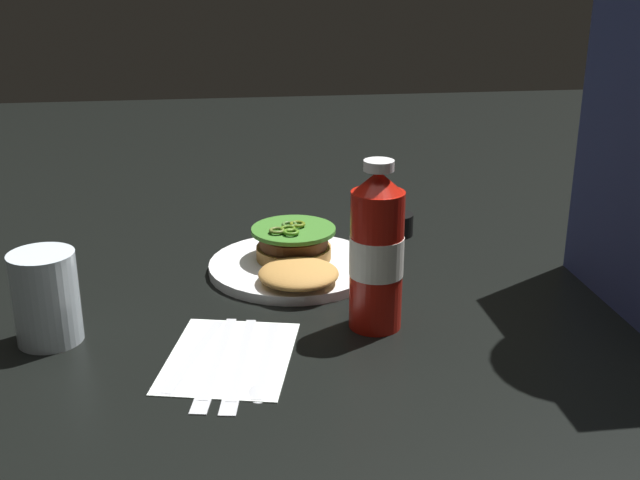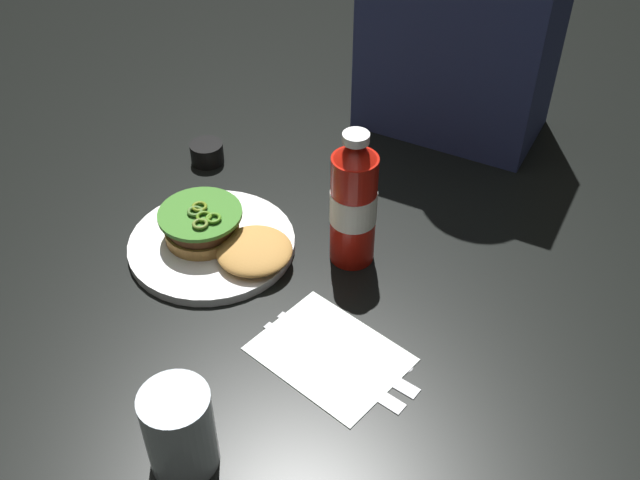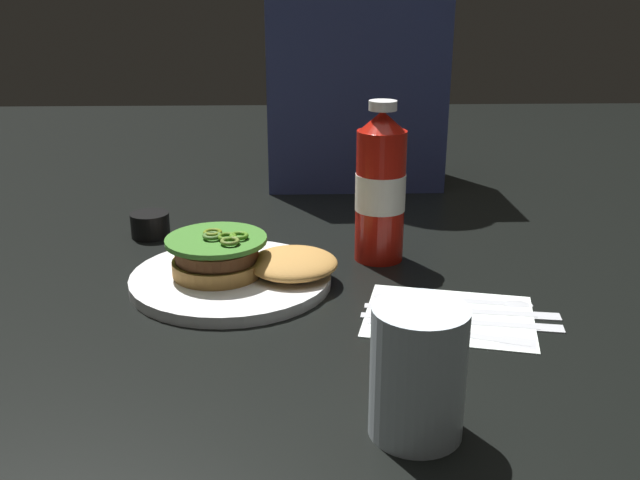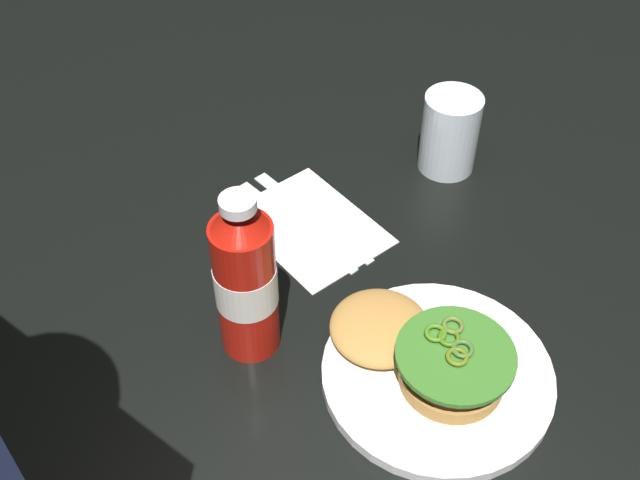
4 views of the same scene
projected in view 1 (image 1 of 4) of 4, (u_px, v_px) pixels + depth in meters
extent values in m
plane|color=black|center=(226.00, 296.00, 1.05)|extent=(3.00, 3.00, 0.00)
cylinder|color=white|center=(294.00, 266.00, 1.13)|extent=(0.24, 0.24, 0.01)
cylinder|color=#B07D3C|center=(294.00, 252.00, 1.14)|extent=(0.11, 0.11, 0.02)
cylinder|color=#512D19|center=(294.00, 241.00, 1.14)|extent=(0.10, 0.10, 0.02)
cylinder|color=red|center=(294.00, 234.00, 1.13)|extent=(0.09, 0.09, 0.01)
cylinder|color=#356E23|center=(293.00, 230.00, 1.13)|extent=(0.12, 0.12, 0.01)
torus|color=#44781B|center=(291.00, 232.00, 1.10)|extent=(0.02, 0.02, 0.01)
torus|color=#406A14|center=(288.00, 229.00, 1.12)|extent=(0.02, 0.02, 0.01)
torus|color=#556D27|center=(277.00, 231.00, 1.11)|extent=(0.02, 0.02, 0.01)
torus|color=#416829|center=(289.00, 225.00, 1.13)|extent=(0.02, 0.02, 0.01)
torus|color=#566C15|center=(297.00, 224.00, 1.14)|extent=(0.02, 0.02, 0.01)
ellipsoid|color=#B07D3C|center=(298.00, 272.00, 1.06)|extent=(0.11, 0.11, 0.03)
cylinder|color=#B4160C|center=(376.00, 261.00, 0.94)|extent=(0.06, 0.06, 0.17)
cone|color=#B4160C|center=(378.00, 181.00, 0.91)|extent=(0.06, 0.06, 0.03)
cylinder|color=white|center=(379.00, 165.00, 0.90)|extent=(0.04, 0.04, 0.01)
cylinder|color=white|center=(376.00, 256.00, 0.94)|extent=(0.07, 0.07, 0.05)
cylinder|color=silver|center=(46.00, 298.00, 0.92)|extent=(0.08, 0.08, 0.11)
cylinder|color=black|center=(396.00, 224.00, 1.28)|extent=(0.06, 0.06, 0.03)
cube|color=white|center=(230.00, 356.00, 0.90)|extent=(0.21, 0.18, 0.00)
cube|color=silver|center=(195.00, 352.00, 0.90)|extent=(0.17, 0.07, 0.00)
cube|color=silver|center=(171.00, 383.00, 0.83)|extent=(0.04, 0.03, 0.00)
cube|color=silver|center=(218.00, 353.00, 0.90)|extent=(0.19, 0.05, 0.00)
cube|color=silver|center=(205.00, 390.00, 0.82)|extent=(0.08, 0.03, 0.00)
cube|color=silver|center=(242.00, 354.00, 0.89)|extent=(0.19, 0.04, 0.00)
cube|color=silver|center=(233.00, 391.00, 0.82)|extent=(0.08, 0.03, 0.00)
cube|color=silver|center=(266.00, 356.00, 0.89)|extent=(0.18, 0.04, 0.00)
ellipsoid|color=silver|center=(258.00, 389.00, 0.82)|extent=(0.04, 0.03, 0.00)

